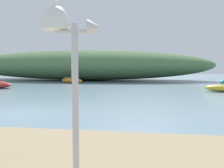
{
  "coord_description": "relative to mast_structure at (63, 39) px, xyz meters",
  "views": [
    {
      "loc": [
        6.57,
        -11.84,
        2.49
      ],
      "look_at": [
        3.6,
        7.37,
        1.0
      ],
      "focal_mm": 39.86,
      "sensor_mm": 36.0,
      "label": 1
    }
  ],
  "objects": [
    {
      "name": "ground_plane",
      "position": [
        -4.99,
        7.47,
        -2.96
      ],
      "size": [
        120.0,
        120.0,
        0.0
      ],
      "primitive_type": "plane",
      "color": "#7A99A8"
    },
    {
      "name": "sailboat_far_left",
      "position": [
        -9.16,
        28.62,
        -2.59
      ],
      "size": [
        3.74,
        2.42,
        4.41
      ],
      "color": "orange",
      "rests_on": "ground"
    },
    {
      "name": "mast_structure",
      "position": [
        0.0,
        0.0,
        0.0
      ],
      "size": [
        1.1,
        0.5,
        3.36
      ],
      "color": "silver",
      "rests_on": "beach_sand"
    },
    {
      "name": "sailboat_by_sandbar",
      "position": [
        8.4,
        19.94,
        -2.6
      ],
      "size": [
        3.59,
        1.77,
        3.99
      ],
      "color": "gold",
      "rests_on": "ground"
    },
    {
      "name": "distant_hill",
      "position": [
        -9.71,
        36.08,
        -0.48
      ],
      "size": [
        42.66,
        12.4,
        4.94
      ],
      "primitive_type": "ellipsoid",
      "color": "#517547",
      "rests_on": "ground"
    }
  ]
}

